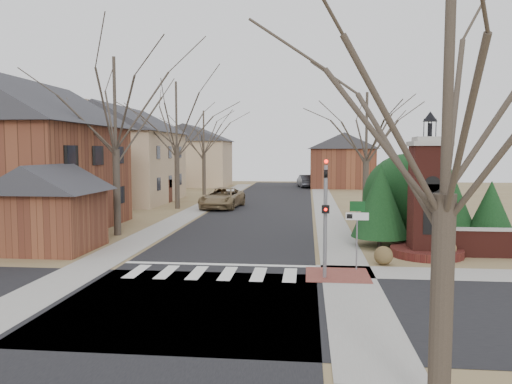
# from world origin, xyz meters

# --- Properties ---
(ground) EXTENTS (120.00, 120.00, 0.00)m
(ground) POSITION_xyz_m (0.00, 0.00, 0.00)
(ground) COLOR brown
(ground) RESTS_ON ground
(main_street) EXTENTS (8.00, 70.00, 0.01)m
(main_street) POSITION_xyz_m (0.00, 22.00, 0.01)
(main_street) COLOR black
(main_street) RESTS_ON ground
(cross_street) EXTENTS (120.00, 8.00, 0.01)m
(cross_street) POSITION_xyz_m (0.00, -3.00, 0.01)
(cross_street) COLOR black
(cross_street) RESTS_ON ground
(crosswalk_zone) EXTENTS (8.00, 2.20, 0.02)m
(crosswalk_zone) POSITION_xyz_m (0.00, 0.80, 0.01)
(crosswalk_zone) COLOR silver
(crosswalk_zone) RESTS_ON ground
(stop_bar) EXTENTS (8.00, 0.35, 0.02)m
(stop_bar) POSITION_xyz_m (0.00, 2.30, 0.01)
(stop_bar) COLOR silver
(stop_bar) RESTS_ON ground
(sidewalk_right_main) EXTENTS (2.00, 60.00, 0.02)m
(sidewalk_right_main) POSITION_xyz_m (5.20, 22.00, 0.01)
(sidewalk_right_main) COLOR gray
(sidewalk_right_main) RESTS_ON ground
(sidewalk_left) EXTENTS (2.00, 60.00, 0.02)m
(sidewalk_left) POSITION_xyz_m (-5.20, 22.00, 0.01)
(sidewalk_left) COLOR gray
(sidewalk_left) RESTS_ON ground
(curb_apron) EXTENTS (2.40, 2.40, 0.02)m
(curb_apron) POSITION_xyz_m (4.80, 1.00, 0.01)
(curb_apron) COLOR brown
(curb_apron) RESTS_ON ground
(traffic_signal_pole) EXTENTS (0.28, 0.41, 4.50)m
(traffic_signal_pole) POSITION_xyz_m (4.30, 0.57, 2.59)
(traffic_signal_pole) COLOR slate
(traffic_signal_pole) RESTS_ON ground
(sign_post) EXTENTS (0.90, 0.07, 2.75)m
(sign_post) POSITION_xyz_m (5.59, 1.99, 1.95)
(sign_post) COLOR slate
(sign_post) RESTS_ON ground
(brick_gate_monument) EXTENTS (3.20, 3.20, 6.47)m
(brick_gate_monument) POSITION_xyz_m (9.00, 4.99, 2.17)
(brick_gate_monument) COLOR #4D1D16
(brick_gate_monument) RESTS_ON ground
(house_brick_left) EXTENTS (9.80, 11.80, 9.42)m
(house_brick_left) POSITION_xyz_m (-13.01, 9.99, 4.66)
(house_brick_left) COLOR brown
(house_brick_left) RESTS_ON ground
(house_stucco_left) EXTENTS (9.80, 12.80, 9.28)m
(house_stucco_left) POSITION_xyz_m (-13.50, 27.00, 4.59)
(house_stucco_left) COLOR tan
(house_stucco_left) RESTS_ON ground
(garage_left) EXTENTS (4.80, 4.80, 4.29)m
(garage_left) POSITION_xyz_m (-8.52, 4.49, 2.24)
(garage_left) COLOR brown
(garage_left) RESTS_ON ground
(house_distant_left) EXTENTS (10.80, 8.80, 8.53)m
(house_distant_left) POSITION_xyz_m (-12.01, 48.00, 4.25)
(house_distant_left) COLOR tan
(house_distant_left) RESTS_ON ground
(house_distant_right) EXTENTS (8.80, 8.80, 7.30)m
(house_distant_right) POSITION_xyz_m (7.99, 47.99, 3.65)
(house_distant_right) COLOR brown
(house_distant_right) RESTS_ON ground
(evergreen_near) EXTENTS (2.80, 2.80, 4.10)m
(evergreen_near) POSITION_xyz_m (7.20, 7.00, 2.30)
(evergreen_near) COLOR #473D33
(evergreen_near) RESTS_ON ground
(evergreen_mid) EXTENTS (3.40, 3.40, 4.70)m
(evergreen_mid) POSITION_xyz_m (10.50, 8.20, 2.60)
(evergreen_mid) COLOR #473D33
(evergreen_mid) RESTS_ON ground
(evergreen_far) EXTENTS (2.40, 2.40, 3.30)m
(evergreen_far) POSITION_xyz_m (12.50, 7.20, 1.90)
(evergreen_far) COLOR #473D33
(evergreen_far) RESTS_ON ground
(evergreen_mass) EXTENTS (4.80, 4.80, 4.80)m
(evergreen_mass) POSITION_xyz_m (9.00, 9.50, 2.40)
(evergreen_mass) COLOR black
(evergreen_mass) RESTS_ON ground
(bare_tree_0) EXTENTS (8.05, 8.05, 11.15)m
(bare_tree_0) POSITION_xyz_m (-7.00, 9.00, 7.70)
(bare_tree_0) COLOR #473D33
(bare_tree_0) RESTS_ON ground
(bare_tree_1) EXTENTS (8.40, 8.40, 11.64)m
(bare_tree_1) POSITION_xyz_m (-7.00, 22.00, 8.03)
(bare_tree_1) COLOR #473D33
(bare_tree_1) RESTS_ON ground
(bare_tree_2) EXTENTS (7.35, 7.35, 10.19)m
(bare_tree_2) POSITION_xyz_m (-7.50, 35.00, 7.03)
(bare_tree_2) COLOR #473D33
(bare_tree_2) RESTS_ON ground
(bare_tree_3) EXTENTS (7.00, 7.00, 9.70)m
(bare_tree_3) POSITION_xyz_m (7.50, 16.00, 6.69)
(bare_tree_3) COLOR #473D33
(bare_tree_3) RESTS_ON ground
(bare_tree_4) EXTENTS (6.65, 6.65, 9.21)m
(bare_tree_4) POSITION_xyz_m (6.00, -9.00, 6.35)
(bare_tree_4) COLOR #473D33
(bare_tree_4) RESTS_ON ground
(pickup_truck) EXTENTS (3.33, 6.30, 1.69)m
(pickup_truck) POSITION_xyz_m (-3.40, 22.78, 0.84)
(pickup_truck) COLOR olive
(pickup_truck) RESTS_ON ground
(distant_car) EXTENTS (2.56, 5.24, 1.66)m
(distant_car) POSITION_xyz_m (3.40, 47.10, 0.83)
(distant_car) COLOR #2D2F34
(distant_car) RESTS_ON ground
(dry_shrub_left) EXTENTS (0.78, 0.78, 0.78)m
(dry_shrub_left) POSITION_xyz_m (6.80, 3.00, 0.39)
(dry_shrub_left) COLOR brown
(dry_shrub_left) RESTS_ON ground
(dry_shrub_right) EXTENTS (0.86, 0.86, 0.86)m
(dry_shrub_right) POSITION_xyz_m (9.76, 4.60, 0.43)
(dry_shrub_right) COLOR brown
(dry_shrub_right) RESTS_ON ground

